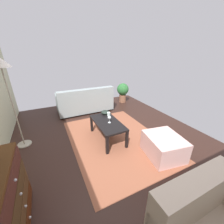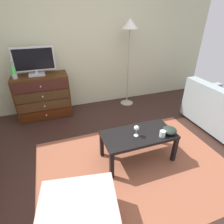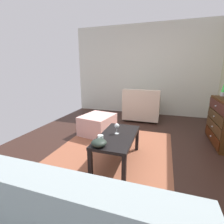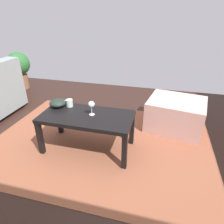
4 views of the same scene
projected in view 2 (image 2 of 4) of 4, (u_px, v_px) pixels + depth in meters
ground_plane at (116, 161)px, 2.64m from camera, size 5.96×4.50×0.05m
wall_accent_rear at (82, 43)px, 3.63m from camera, size 5.96×0.12×2.64m
area_rug at (135, 166)px, 2.51m from camera, size 2.60×1.90×0.01m
dresser at (43, 96)px, 3.55m from camera, size 1.00×0.49×0.84m
tv at (34, 61)px, 3.22m from camera, size 0.71×0.18×0.51m
lava_lamp at (13, 71)px, 3.12m from camera, size 0.09×0.09×0.33m
coffee_table at (138, 137)px, 2.49m from camera, size 0.99×0.50×0.43m
wine_glass at (137, 128)px, 2.37m from camera, size 0.07×0.07×0.16m
mug at (163, 134)px, 2.39m from camera, size 0.11×0.08×0.08m
bowl_decorative at (170, 130)px, 2.45m from camera, size 0.19×0.19×0.09m
ottoman at (80, 217)px, 1.70m from camera, size 0.79×0.71×0.41m
standing_lamp at (130, 33)px, 3.49m from camera, size 0.32×0.32×1.77m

